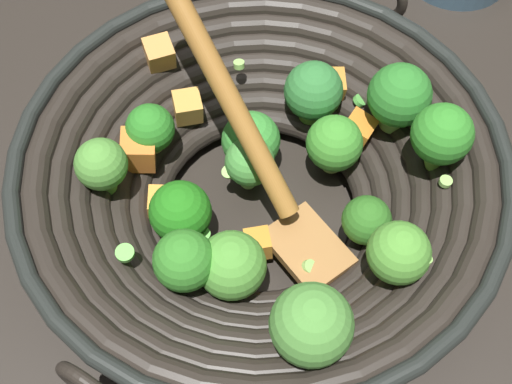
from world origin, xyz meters
TOP-DOWN VIEW (x-y plane):
  - ground_plane at (0.00, 0.00)m, footprint 4.00×4.00m
  - wok at (-0.00, 0.00)m, footprint 0.41×0.41m

SIDE VIEW (x-z plane):
  - ground_plane at x=0.00m, z-range 0.00..0.00m
  - wok at x=0.00m, z-range -0.04..0.17m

